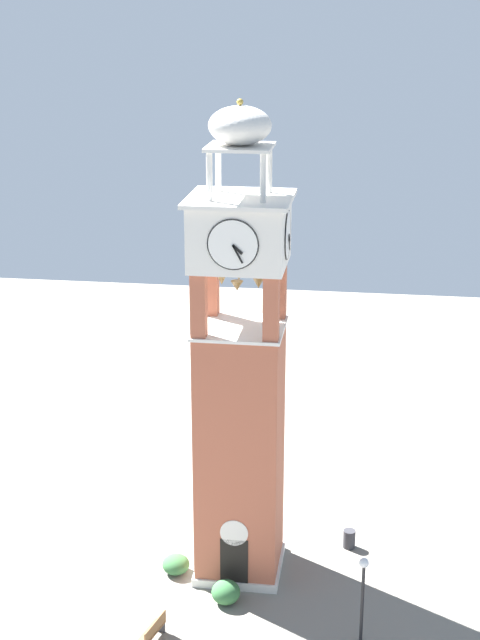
% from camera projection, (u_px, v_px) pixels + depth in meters
% --- Properties ---
extents(ground, '(80.00, 80.00, 0.00)m').
position_uv_depth(ground, '(240.00, 567.00, 39.54)').
color(ground, gray).
extents(clock_tower, '(3.80, 3.80, 18.89)m').
position_uv_depth(clock_tower, '(240.00, 393.00, 37.09)').
color(clock_tower, '#AD5B42').
rests_on(clock_tower, ground).
extents(park_bench, '(0.83, 1.66, 0.95)m').
position_uv_depth(park_bench, '(152.00, 632.00, 34.72)').
color(park_bench, brown).
rests_on(park_bench, ground).
extents(lamp_post, '(0.36, 0.36, 3.47)m').
position_uv_depth(lamp_post, '(363.00, 584.00, 34.19)').
color(lamp_post, black).
rests_on(lamp_post, ground).
extents(trash_bin, '(0.52, 0.52, 0.80)m').
position_uv_depth(trash_bin, '(349.00, 539.00, 40.85)').
color(trash_bin, '#2D2D33').
rests_on(trash_bin, ground).
extents(shrub_near_entry, '(1.11, 1.11, 0.77)m').
position_uv_depth(shrub_near_entry, '(176.00, 564.00, 39.04)').
color(shrub_near_entry, '#336638').
rests_on(shrub_near_entry, ground).
extents(shrub_left_of_tower, '(1.08, 1.08, 0.76)m').
position_uv_depth(shrub_left_of_tower, '(229.00, 523.00, 42.16)').
color(shrub_left_of_tower, '#336638').
rests_on(shrub_left_of_tower, ground).
extents(shrub_behind_bench, '(1.12, 1.12, 0.92)m').
position_uv_depth(shrub_behind_bench, '(226.00, 592.00, 37.08)').
color(shrub_behind_bench, '#336638').
rests_on(shrub_behind_bench, ground).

